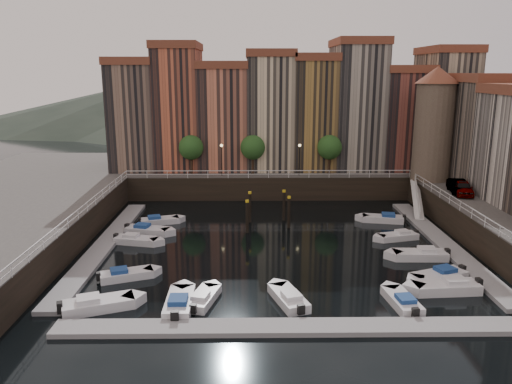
{
  "coord_description": "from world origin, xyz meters",
  "views": [
    {
      "loc": [
        -2.35,
        -46.04,
        16.14
      ],
      "look_at": [
        -1.75,
        4.0,
        4.06
      ],
      "focal_mm": 35.0,
      "sensor_mm": 36.0,
      "label": 1
    }
  ],
  "objects_px": {
    "mooring_pilings": "(268,211)",
    "car_b": "(458,187)",
    "corner_tower": "(434,122)",
    "boat_left_0": "(97,304)",
    "boat_left_1": "(125,275)",
    "gangway": "(417,197)",
    "boat_left_2": "(136,240)",
    "car_a": "(462,189)"
  },
  "relations": [
    {
      "from": "boat_left_2",
      "to": "car_a",
      "type": "xyz_separation_m",
      "value": [
        34.18,
        6.68,
        3.43
      ]
    },
    {
      "from": "gangway",
      "to": "mooring_pilings",
      "type": "distance_m",
      "value": 18.18
    },
    {
      "from": "corner_tower",
      "to": "gangway",
      "type": "height_order",
      "value": "corner_tower"
    },
    {
      "from": "boat_left_0",
      "to": "car_b",
      "type": "xyz_separation_m",
      "value": [
        33.63,
        21.29,
        3.36
      ]
    },
    {
      "from": "gangway",
      "to": "boat_left_1",
      "type": "relative_size",
      "value": 1.87
    },
    {
      "from": "mooring_pilings",
      "to": "car_b",
      "type": "height_order",
      "value": "car_b"
    },
    {
      "from": "gangway",
      "to": "boat_left_2",
      "type": "xyz_separation_m",
      "value": [
        -30.52,
        -10.23,
        -1.57
      ]
    },
    {
      "from": "boat_left_1",
      "to": "car_a",
      "type": "xyz_separation_m",
      "value": [
        33.15,
        15.14,
        3.44
      ]
    },
    {
      "from": "boat_left_2",
      "to": "car_a",
      "type": "bearing_deg",
      "value": 23.82
    },
    {
      "from": "boat_left_1",
      "to": "car_b",
      "type": "distance_m",
      "value": 36.77
    },
    {
      "from": "boat_left_1",
      "to": "boat_left_0",
      "type": "bearing_deg",
      "value": -117.71
    },
    {
      "from": "boat_left_0",
      "to": "car_a",
      "type": "distance_m",
      "value": 39.69
    },
    {
      "from": "mooring_pilings",
      "to": "boat_left_1",
      "type": "height_order",
      "value": "mooring_pilings"
    },
    {
      "from": "mooring_pilings",
      "to": "boat_left_2",
      "type": "height_order",
      "value": "mooring_pilings"
    },
    {
      "from": "corner_tower",
      "to": "car_a",
      "type": "height_order",
      "value": "corner_tower"
    },
    {
      "from": "boat_left_2",
      "to": "boat_left_0",
      "type": "bearing_deg",
      "value": -75.75
    },
    {
      "from": "mooring_pilings",
      "to": "boat_left_0",
      "type": "relative_size",
      "value": 0.92
    },
    {
      "from": "gangway",
      "to": "mooring_pilings",
      "type": "xyz_separation_m",
      "value": [
        -17.58,
        -4.61,
        -0.27
      ]
    },
    {
      "from": "mooring_pilings",
      "to": "corner_tower",
      "type": "bearing_deg",
      "value": 23.98
    },
    {
      "from": "mooring_pilings",
      "to": "car_b",
      "type": "relative_size",
      "value": 1.04
    },
    {
      "from": "boat_left_0",
      "to": "car_a",
      "type": "relative_size",
      "value": 1.14
    },
    {
      "from": "boat_left_2",
      "to": "car_a",
      "type": "distance_m",
      "value": 34.99
    },
    {
      "from": "boat_left_1",
      "to": "car_b",
      "type": "bearing_deg",
      "value": 5.29
    },
    {
      "from": "mooring_pilings",
      "to": "boat_left_2",
      "type": "xyz_separation_m",
      "value": [
        -12.94,
        -5.62,
        -1.31
      ]
    },
    {
      "from": "boat_left_0",
      "to": "boat_left_1",
      "type": "height_order",
      "value": "boat_left_0"
    },
    {
      "from": "corner_tower",
      "to": "boat_left_0",
      "type": "xyz_separation_m",
      "value": [
        -33.06,
        -28.55,
        -9.8
      ]
    },
    {
      "from": "boat_left_1",
      "to": "car_a",
      "type": "height_order",
      "value": "car_a"
    },
    {
      "from": "boat_left_1",
      "to": "car_b",
      "type": "xyz_separation_m",
      "value": [
        32.96,
        15.94,
        3.41
      ]
    },
    {
      "from": "car_a",
      "to": "car_b",
      "type": "relative_size",
      "value": 1.0
    },
    {
      "from": "boat_left_0",
      "to": "gangway",
      "type": "bearing_deg",
      "value": 18.13
    },
    {
      "from": "car_a",
      "to": "gangway",
      "type": "bearing_deg",
      "value": 148.0
    },
    {
      "from": "boat_left_0",
      "to": "car_b",
      "type": "height_order",
      "value": "car_b"
    },
    {
      "from": "gangway",
      "to": "car_a",
      "type": "distance_m",
      "value": 5.43
    },
    {
      "from": "gangway",
      "to": "boat_left_0",
      "type": "relative_size",
      "value": 1.6
    },
    {
      "from": "corner_tower",
      "to": "car_a",
      "type": "bearing_deg",
      "value": -84.61
    },
    {
      "from": "gangway",
      "to": "boat_left_1",
      "type": "distance_m",
      "value": 34.95
    },
    {
      "from": "gangway",
      "to": "boat_left_2",
      "type": "relative_size",
      "value": 1.83
    },
    {
      "from": "gangway",
      "to": "car_b",
      "type": "height_order",
      "value": "car_b"
    },
    {
      "from": "corner_tower",
      "to": "boat_left_0",
      "type": "distance_m",
      "value": 44.77
    },
    {
      "from": "boat_left_2",
      "to": "car_a",
      "type": "height_order",
      "value": "car_a"
    },
    {
      "from": "boat_left_0",
      "to": "car_a",
      "type": "height_order",
      "value": "car_a"
    },
    {
      "from": "gangway",
      "to": "boat_left_0",
      "type": "bearing_deg",
      "value": -141.44
    }
  ]
}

